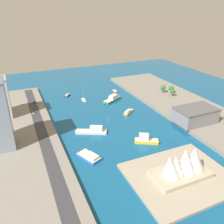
% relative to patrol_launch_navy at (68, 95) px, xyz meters
% --- Properties ---
extents(ground_plane, '(440.00, 440.00, 0.00)m').
position_rel_patrol_launch_navy_xyz_m(ground_plane, '(-22.33, 79.21, -1.16)').
color(ground_plane, '#145684').
extents(quay_west, '(70.00, 240.00, 3.31)m').
position_rel_patrol_launch_navy_xyz_m(quay_west, '(-112.20, 79.21, 0.49)').
color(quay_west, gray).
rests_on(quay_west, ground_plane).
extents(quay_east, '(70.00, 240.00, 3.31)m').
position_rel_patrol_launch_navy_xyz_m(quay_east, '(67.53, 79.21, 0.49)').
color(quay_east, gray).
rests_on(quay_east, ground_plane).
extents(peninsula_point, '(66.96, 55.65, 2.00)m').
position_rel_patrol_launch_navy_xyz_m(peninsula_point, '(-31.74, 181.08, -0.16)').
color(peninsula_point, '#A89E89').
rests_on(peninsula_point, ground_plane).
extents(road_strip, '(9.01, 228.00, 0.15)m').
position_rel_patrol_launch_navy_xyz_m(road_strip, '(44.53, 79.21, 2.23)').
color(road_strip, '#38383D').
rests_on(road_strip, quay_east).
extents(patrol_launch_navy, '(8.59, 10.04, 3.14)m').
position_rel_patrol_launch_navy_xyz_m(patrol_launch_navy, '(0.00, 0.00, 0.00)').
color(patrol_launch_navy, '#1E284C').
rests_on(patrol_launch_navy, ground_plane).
extents(tugboat_red, '(4.06, 12.27, 3.42)m').
position_rel_patrol_launch_navy_xyz_m(tugboat_red, '(-61.02, 11.08, 0.03)').
color(tugboat_red, red).
rests_on(tugboat_red, ground_plane).
extents(ferry_yellow_fast, '(21.14, 15.52, 8.01)m').
position_rel_patrol_launch_navy_xyz_m(ferry_yellow_fast, '(-33.84, 134.25, 1.64)').
color(ferry_yellow_fast, yellow).
rests_on(ferry_yellow_fast, ground_plane).
extents(ferry_green_doubledeck, '(27.55, 20.42, 6.88)m').
position_rel_patrol_launch_navy_xyz_m(ferry_green_doubledeck, '(-45.87, 37.63, 1.31)').
color(ferry_green_doubledeck, '#2D8C4C').
rests_on(ferry_green_doubledeck, ground_plane).
extents(catamaran_blue, '(16.68, 21.36, 4.08)m').
position_rel_patrol_launch_navy_xyz_m(catamaran_blue, '(16.55, 135.96, 0.37)').
color(catamaran_blue, blue).
rests_on(catamaran_blue, ground_plane).
extents(ferry_white_commuter, '(28.41, 18.27, 6.88)m').
position_rel_patrol_launch_navy_xyz_m(ferry_white_commuter, '(1.65, 101.10, 1.17)').
color(ferry_white_commuter, silver).
rests_on(ferry_white_commuter, ground_plane).
extents(sailboat_small_white, '(3.40, 12.00, 11.66)m').
position_rel_patrol_launch_navy_xyz_m(sailboat_small_white, '(-14.31, 22.73, -0.10)').
color(sailboat_small_white, white).
rests_on(sailboat_small_white, ground_plane).
extents(water_taxi_orange, '(15.86, 13.03, 4.07)m').
position_rel_patrol_launch_navy_xyz_m(water_taxi_orange, '(-47.42, 76.91, 0.39)').
color(water_taxi_orange, orange).
rests_on(water_taxi_orange, ground_plane).
extents(warehouse_low_gray, '(38.82, 24.86, 14.24)m').
position_rel_patrol_launch_navy_xyz_m(warehouse_low_gray, '(-93.08, 125.63, 9.31)').
color(warehouse_low_gray, gray).
rests_on(warehouse_low_gray, quay_west).
extents(van_white, '(1.87, 4.88, 1.59)m').
position_rel_patrol_launch_navy_xyz_m(van_white, '(46.46, 44.72, 3.09)').
color(van_white, black).
rests_on(van_white, road_strip).
extents(sedan_silver, '(1.88, 4.33, 1.49)m').
position_rel_patrol_launch_navy_xyz_m(sedan_silver, '(47.81, 2.12, 3.04)').
color(sedan_silver, black).
rests_on(sedan_silver, road_strip).
extents(taxi_yellow_cab, '(2.08, 4.39, 1.49)m').
position_rel_patrol_launch_navy_xyz_m(taxi_yellow_cab, '(47.41, 31.54, 3.04)').
color(taxi_yellow_cab, black).
rests_on(taxi_yellow_cab, road_strip).
extents(pickup_red, '(2.01, 5.13, 1.66)m').
position_rel_patrol_launch_navy_xyz_m(pickup_red, '(42.07, 15.06, 3.11)').
color(pickup_red, black).
rests_on(pickup_red, road_strip).
extents(traffic_light_waterfront, '(0.36, 0.36, 6.50)m').
position_rel_patrol_launch_navy_xyz_m(traffic_light_waterfront, '(39.11, 32.59, 6.49)').
color(traffic_light_waterfront, black).
rests_on(traffic_light_waterfront, quay_east).
extents(opera_landmark, '(38.67, 21.19, 21.65)m').
position_rel_patrol_launch_navy_xyz_m(opera_landmark, '(-32.93, 181.08, 9.91)').
color(opera_landmark, '#BCAD93').
rests_on(opera_landmark, peninsula_point).
extents(park_tree_cluster, '(14.41, 21.39, 10.18)m').
position_rel_patrol_launch_navy_xyz_m(park_tree_cluster, '(-116.50, 51.58, 8.84)').
color(park_tree_cluster, brown).
rests_on(park_tree_cluster, quay_west).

